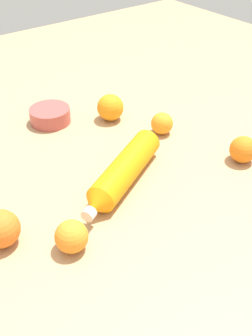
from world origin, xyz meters
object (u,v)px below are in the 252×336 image
object	(u,v)px
water_bottle	(122,173)
orange_1	(162,123)
ceramic_bowl	(51,115)
orange_4	(110,107)
orange_2	(1,229)
orange_0	(72,236)
orange_3	(243,149)

from	to	relation	value
water_bottle	orange_1	world-z (taller)	water_bottle
orange_1	ceramic_bowl	bearing A→B (deg)	-48.55
orange_4	orange_1	bearing A→B (deg)	114.38
orange_4	ceramic_bowl	bearing A→B (deg)	-32.41
orange_2	orange_4	distance (m)	0.53
orange_0	orange_2	xyz separation A→B (m)	(0.10, -0.10, 0.01)
water_bottle	orange_3	size ratio (longest dim) A/B	4.44
orange_1	orange_4	bearing A→B (deg)	-65.62
water_bottle	orange_4	size ratio (longest dim) A/B	3.88
ceramic_bowl	orange_1	bearing A→B (deg)	131.45
orange_3	orange_4	size ratio (longest dim) A/B	0.87
orange_2	orange_3	bearing A→B (deg)	170.26
orange_3	ceramic_bowl	world-z (taller)	orange_3
orange_0	orange_4	xyz separation A→B (m)	(-0.36, -0.37, 0.01)
orange_4	orange_0	bearing A→B (deg)	45.93
water_bottle	orange_2	distance (m)	0.30
ceramic_bowl	orange_2	bearing A→B (deg)	49.63
water_bottle	ceramic_bowl	bearing A→B (deg)	-118.58
orange_3	orange_0	bearing A→B (deg)	-0.67
orange_0	ceramic_bowl	bearing A→B (deg)	-114.41
orange_2	water_bottle	bearing A→B (deg)	-179.07
orange_4	ceramic_bowl	size ratio (longest dim) A/B	0.66
orange_1	orange_3	size ratio (longest dim) A/B	0.90
orange_0	orange_2	distance (m)	0.14
orange_0	orange_3	size ratio (longest dim) A/B	0.97
orange_3	orange_4	world-z (taller)	orange_4
orange_4	orange_2	bearing A→B (deg)	30.71
orange_1	orange_2	size ratio (longest dim) A/B	0.80
water_bottle	orange_0	distance (m)	0.22
water_bottle	orange_1	xyz separation A→B (m)	(-0.23, -0.12, -0.00)
orange_1	orange_3	bearing A→B (deg)	107.87
orange_0	orange_3	bearing A→B (deg)	179.33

